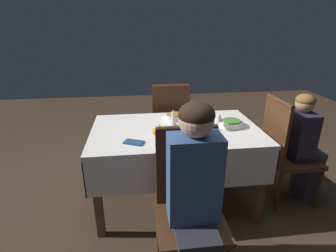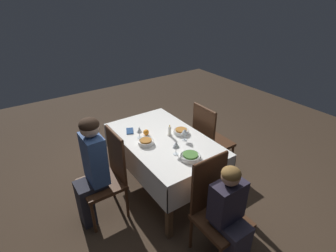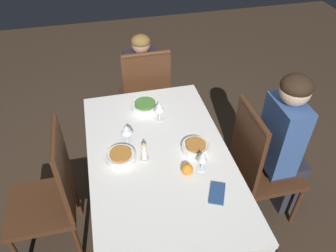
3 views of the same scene
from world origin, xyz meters
TOP-DOWN VIEW (x-y plane):
  - ground_plane at (0.00, 0.00)m, footprint 8.00×8.00m
  - dining_table at (0.00, 0.00)m, footprint 1.45×0.88m
  - chair_north at (0.02, 0.71)m, footprint 0.44×0.44m
  - chair_west at (-0.99, 0.08)m, footprint 0.44×0.44m
  - chair_south at (-0.04, -0.71)m, footprint 0.44×0.44m
  - person_adult_denim at (0.02, 0.87)m, footprint 0.30×0.34m
  - person_child_dark at (-1.17, 0.08)m, footprint 0.33×0.30m
  - bowl_north at (-0.00, 0.23)m, footprint 0.18×0.18m
  - wine_glass_north at (0.16, 0.22)m, footprint 0.06×0.06m
  - bowl_west at (-0.50, 0.00)m, footprint 0.21×0.21m
  - wine_glass_west at (-0.35, 0.08)m, footprint 0.08×0.08m
  - bowl_south at (-0.03, -0.24)m, footprint 0.19×0.19m
  - wine_glass_south at (-0.17, -0.18)m, footprint 0.08×0.08m
  - candle_centerpiece at (0.01, -0.10)m, footprint 0.06×0.06m
  - orange_fruit at (0.18, 0.13)m, footprint 0.07×0.07m
  - napkin_red_folded at (0.36, 0.25)m, footprint 0.17×0.14m

SIDE VIEW (x-z plane):
  - ground_plane at x=0.00m, z-range 0.00..0.00m
  - chair_north at x=0.02m, z-range 0.03..1.03m
  - chair_west at x=-0.99m, z-range 0.03..1.03m
  - chair_south at x=-0.04m, z-range 0.03..1.03m
  - person_child_dark at x=-1.17m, z-range 0.05..1.09m
  - dining_table at x=0.00m, z-range 0.27..1.02m
  - person_adult_denim at x=0.02m, z-range 0.08..1.31m
  - napkin_red_folded at x=0.36m, z-range 0.75..0.76m
  - bowl_west at x=-0.50m, z-range 0.75..0.80m
  - bowl_south at x=-0.03m, z-range 0.75..0.80m
  - bowl_north at x=0.00m, z-range 0.75..0.80m
  - orange_fruit at x=0.18m, z-range 0.75..0.82m
  - candle_centerpiece at x=0.01m, z-range 0.73..0.87m
  - wine_glass_north at x=0.16m, z-range 0.78..0.92m
  - wine_glass_south at x=-0.17m, z-range 0.78..0.93m
  - wine_glass_west at x=-0.35m, z-range 0.78..0.94m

